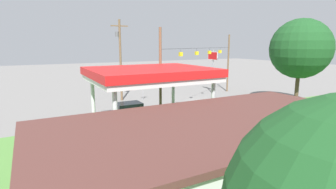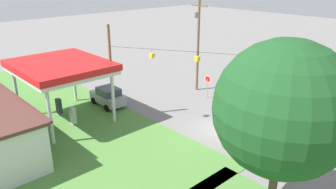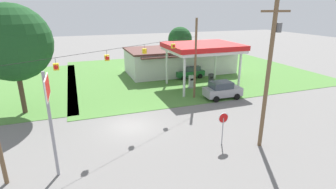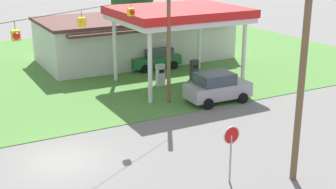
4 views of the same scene
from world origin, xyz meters
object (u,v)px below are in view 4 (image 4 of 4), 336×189
at_px(gas_station_store, 135,38).
at_px(tree_behind_station, 132,1).
at_px(fuel_pump_far, 194,71).
at_px(fuel_pump_near, 160,76).
at_px(car_at_pumps_rear, 155,58).
at_px(gas_station_canopy, 178,15).
at_px(utility_pole_main, 305,48).
at_px(stop_sign_roadside, 231,142).
at_px(car_at_pumps_front, 217,87).

relative_size(gas_station_store, tree_behind_station, 2.52).
bearing_deg(tree_behind_station, fuel_pump_far, -97.51).
distance_m(fuel_pump_near, fuel_pump_far, 2.77).
bearing_deg(fuel_pump_far, gas_station_store, 96.11).
distance_m(car_at_pumps_rear, tree_behind_station, 11.59).
xyz_separation_m(fuel_pump_near, car_at_pumps_rear, (1.94, 4.71, 0.12)).
bearing_deg(gas_station_canopy, tree_behind_station, 77.49).
relative_size(gas_station_store, utility_pole_main, 1.58).
xyz_separation_m(fuel_pump_near, stop_sign_roadside, (-3.81, -13.73, 1.05)).
relative_size(fuel_pump_near, car_at_pumps_front, 0.39).
height_order(gas_station_canopy, tree_behind_station, tree_behind_station).
distance_m(fuel_pump_near, stop_sign_roadside, 14.29).
bearing_deg(stop_sign_roadside, utility_pole_main, 157.07).
bearing_deg(fuel_pump_far, fuel_pump_near, 180.00).
bearing_deg(fuel_pump_far, utility_pole_main, -105.16).
relative_size(gas_station_store, fuel_pump_far, 9.96).
xyz_separation_m(fuel_pump_near, car_at_pumps_front, (1.60, -4.71, 0.21)).
height_order(fuel_pump_near, utility_pole_main, utility_pole_main).
relative_size(fuel_pump_far, tree_behind_station, 0.25).
height_order(gas_station_store, fuel_pump_near, gas_station_store).
bearing_deg(stop_sign_roadside, gas_station_store, -104.47).
bearing_deg(stop_sign_roadside, fuel_pump_far, -115.63).
height_order(stop_sign_roadside, tree_behind_station, tree_behind_station).
relative_size(gas_station_canopy, utility_pole_main, 0.84).
distance_m(gas_station_canopy, fuel_pump_near, 4.40).
relative_size(fuel_pump_far, utility_pole_main, 0.16).
bearing_deg(car_at_pumps_front, gas_station_store, 90.03).
bearing_deg(fuel_pump_near, car_at_pumps_front, -71.27).
height_order(car_at_pumps_rear, tree_behind_station, tree_behind_station).
height_order(utility_pole_main, tree_behind_station, utility_pole_main).
bearing_deg(stop_sign_roadside, tree_behind_station, -106.47).
xyz_separation_m(gas_station_canopy, utility_pole_main, (-2.63, -14.82, 0.75)).
relative_size(car_at_pumps_rear, tree_behind_station, 0.65).
distance_m(gas_station_canopy, car_at_pumps_rear, 6.24).
bearing_deg(utility_pole_main, gas_station_store, 82.32).
height_order(fuel_pump_near, stop_sign_roadside, stop_sign_roadside).
bearing_deg(utility_pole_main, gas_station_canopy, 79.94).
distance_m(car_at_pumps_front, utility_pole_main, 11.51).
relative_size(fuel_pump_near, tree_behind_station, 0.25).
bearing_deg(tree_behind_station, stop_sign_roadside, -106.47).
bearing_deg(car_at_pumps_rear, fuel_pump_far, 98.35).
bearing_deg(fuel_pump_near, fuel_pump_far, 0.00).
height_order(gas_station_canopy, utility_pole_main, utility_pole_main).
distance_m(gas_station_store, fuel_pump_near, 8.62).
bearing_deg(car_at_pumps_rear, fuel_pump_near, 65.94).
relative_size(fuel_pump_near, car_at_pumps_rear, 0.39).
bearing_deg(gas_station_store, car_at_pumps_rear, -89.10).
distance_m(gas_station_canopy, tree_behind_station, 15.82).
xyz_separation_m(fuel_pump_near, fuel_pump_far, (2.77, 0.00, 0.00)).
bearing_deg(car_at_pumps_rear, tree_behind_station, -106.69).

